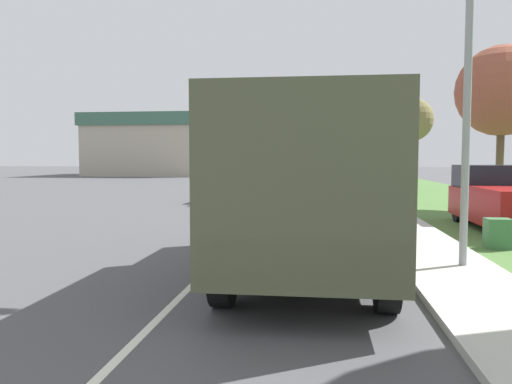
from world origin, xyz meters
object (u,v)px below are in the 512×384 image
at_px(military_truck, 307,184).
at_px(car_second_ahead, 267,176).
at_px(pickup_truck, 504,199).
at_px(car_nearest_ahead, 232,189).
at_px(lamp_post, 456,50).

relative_size(military_truck, car_second_ahead, 1.54).
bearing_deg(pickup_truck, car_nearest_ahead, 140.23).
bearing_deg(car_nearest_ahead, pickup_truck, -39.77).
relative_size(car_nearest_ahead, lamp_post, 0.64).
relative_size(car_nearest_ahead, car_second_ahead, 0.93).
distance_m(pickup_truck, lamp_post, 7.47).
height_order(pickup_truck, lamp_post, lamp_post).
bearing_deg(lamp_post, car_second_ahead, 102.27).
relative_size(military_truck, lamp_post, 1.06).
distance_m(car_nearest_ahead, car_second_ahead, 16.34).
height_order(military_truck, lamp_post, lamp_post).
height_order(car_second_ahead, lamp_post, lamp_post).
height_order(car_nearest_ahead, pickup_truck, pickup_truck).
bearing_deg(lamp_post, military_truck, -166.06).
distance_m(car_nearest_ahead, pickup_truck, 12.60).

